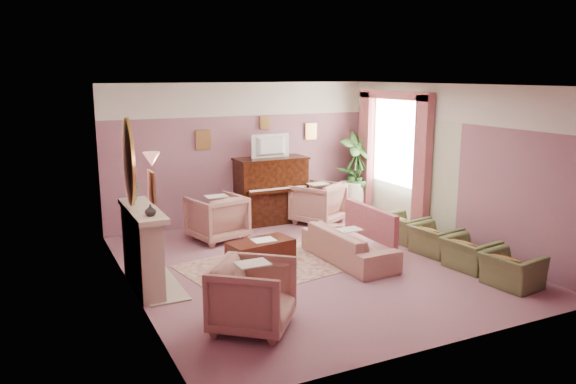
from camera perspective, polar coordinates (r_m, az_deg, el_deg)
name	(u,v)px	position (r m, az deg, el deg)	size (l,w,h in m)	color
floor	(312,265)	(8.95, 2.45, -7.42)	(5.50, 6.00, 0.01)	#8A5866
ceiling	(314,85)	(8.45, 2.62, 10.80)	(5.50, 6.00, 0.01)	#F2F0CA
wall_back	(242,154)	(11.28, -4.74, 3.91)	(5.50, 0.02, 2.80)	slate
wall_front	(447,224)	(6.18, 15.89, -3.19)	(5.50, 0.02, 2.80)	slate
wall_left	(130,195)	(7.69, -15.79, -0.26)	(0.02, 6.00, 2.80)	slate
wall_right	(452,166)	(10.17, 16.31, 2.60)	(0.02, 6.00, 2.80)	slate
picture_rail_band	(241,99)	(11.18, -4.82, 9.37)	(5.50, 0.01, 0.65)	silver
stripe_panel	(404,172)	(11.20, 11.71, 1.96)	(0.01, 3.00, 2.15)	beige
fireplace_surround	(142,250)	(8.13, -14.60, -5.76)	(0.30, 1.40, 1.10)	#BCAB94
fireplace_inset	(150,260)	(8.19, -13.85, -6.68)	(0.18, 0.72, 0.68)	black
fire_ember	(153,271)	(8.26, -13.52, -7.83)	(0.06, 0.54, 0.10)	#FC6907
mantel_shelf	(142,210)	(7.98, -14.60, -1.83)	(0.40, 1.55, 0.07)	#BCAB94
hearth	(158,284)	(8.34, -13.04, -9.13)	(0.55, 1.50, 0.02)	#BCAB94
mirror_frame	(129,162)	(7.83, -15.86, 2.92)	(0.04, 0.72, 1.20)	#B78B49
mirror_glass	(131,162)	(7.83, -15.68, 2.93)	(0.01, 0.60, 1.06)	white
sconce_shade	(152,159)	(6.80, -13.69, 3.26)	(0.20, 0.20, 0.16)	#E98A7E
piano	(271,191)	(11.31, -1.73, 0.11)	(1.40, 0.60, 1.30)	black
piano_keyshelf	(278,191)	(10.99, -0.98, 0.13)	(1.30, 0.12, 0.06)	black
piano_keys	(278,189)	(10.98, -0.98, 0.34)	(1.20, 0.08, 0.02)	white
piano_top	(271,159)	(11.20, -1.75, 3.42)	(1.45, 0.65, 0.04)	black
television	(272,144)	(11.11, -1.65, 4.87)	(0.80, 0.12, 0.48)	black
print_back_left	(203,140)	(10.95, -8.62, 5.26)	(0.30, 0.03, 0.38)	#B78B49
print_back_right	(311,131)	(11.85, 2.34, 6.18)	(0.26, 0.03, 0.34)	#B78B49
print_back_mid	(265,123)	(11.37, -2.35, 7.05)	(0.22, 0.03, 0.26)	#B78B49
print_left_wall	(152,187)	(6.48, -13.69, 0.52)	(0.03, 0.28, 0.36)	#B78B49
window_blind	(396,139)	(11.29, 10.93, 5.28)	(0.03, 1.40, 1.80)	silver
curtain_left	(422,166)	(10.58, 13.47, 2.54)	(0.16, 0.34, 2.60)	#994953
curtain_right	(366,154)	(12.04, 7.93, 3.86)	(0.16, 0.34, 2.60)	#994953
pelmet	(395,95)	(11.18, 10.77, 9.64)	(0.16, 2.20, 0.16)	#994953
mantel_plant	(134,191)	(8.47, -15.34, 0.10)	(0.16, 0.16, 0.28)	#2B5622
mantel_vase	(150,210)	(7.48, -13.80, -1.83)	(0.16, 0.16, 0.16)	silver
area_rug	(268,266)	(8.89, -2.09, -7.53)	(2.50, 1.80, 0.01)	#A5796A
coffee_table	(261,255)	(8.73, -2.78, -6.37)	(1.00, 0.50, 0.45)	#3D150D
table_paper	(264,240)	(8.68, -2.49, -4.89)	(0.35, 0.28, 0.01)	white
sofa	(349,239)	(9.07, 6.22, -4.75)	(0.62, 1.85, 0.75)	#A67466
sofa_throw	(370,222)	(9.22, 8.36, -3.06)	(0.09, 1.40, 0.51)	#994953
floral_armchair_left	(217,215)	(10.22, -7.24, -2.37)	(0.88, 0.88, 0.92)	#A67466
floral_armchair_right	(318,201)	(11.29, 3.06, -0.93)	(0.88, 0.88, 0.92)	#A67466
floral_armchair_front	(253,292)	(6.68, -3.58, -10.15)	(0.88, 0.88, 0.92)	#A67466
olive_chair_a	(512,265)	(8.58, 21.78, -6.88)	(0.53, 0.75, 0.65)	#596239
olive_chair_b	(470,249)	(9.12, 17.99, -5.51)	(0.53, 0.75, 0.65)	#596239
olive_chair_c	(434,235)	(9.69, 14.65, -4.28)	(0.53, 0.75, 0.65)	#596239
olive_chair_d	(404,224)	(10.30, 11.70, -3.17)	(0.53, 0.75, 0.65)	#596239
side_table	(351,198)	(12.11, 6.45, -0.62)	(0.52, 0.52, 0.70)	silver
side_plant_big	(352,174)	(12.01, 6.51, 1.80)	(0.30, 0.30, 0.34)	#2B5622
side_plant_small	(359,176)	(11.99, 7.25, 1.63)	(0.16, 0.16, 0.28)	#2B5622
palm_pot	(356,206)	(12.15, 6.89, -1.46)	(0.34, 0.34, 0.34)	#AC714B
palm_plant	(357,166)	(11.98, 7.00, 2.69)	(0.76, 0.76, 1.44)	#2B5622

